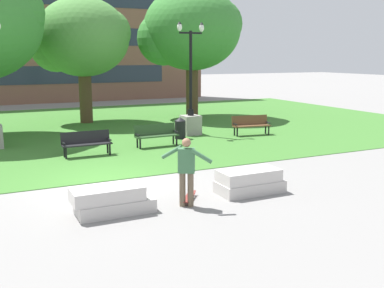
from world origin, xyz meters
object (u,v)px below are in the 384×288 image
at_px(concrete_block_left, 249,181).
at_px(person_skateboarder, 186,168).
at_px(park_bench_far_left, 251,124).
at_px(concrete_block_center, 111,200).
at_px(park_bench_near_right, 86,142).
at_px(lamp_post_center, 191,112).
at_px(park_bench_near_left, 156,134).
at_px(trash_bin, 180,128).
at_px(skateboard, 188,198).

xyz_separation_m(concrete_block_left, person_skateboarder, (-2.02, -0.31, 0.67)).
bearing_deg(park_bench_far_left, concrete_block_center, -139.29).
bearing_deg(park_bench_far_left, park_bench_near_right, -171.57).
bearing_deg(lamp_post_center, park_bench_near_left, -142.13).
bearing_deg(park_bench_near_left, park_bench_far_left, 7.20).
relative_size(concrete_block_left, trash_bin, 1.88).
height_order(concrete_block_center, person_skateboarder, person_skateboarder).
bearing_deg(skateboard, park_bench_near_right, 100.36).
relative_size(person_skateboarder, trash_bin, 1.78).
xyz_separation_m(concrete_block_center, park_bench_near_left, (3.81, 6.93, 0.23)).
distance_m(concrete_block_left, skateboard, 1.81).
relative_size(person_skateboarder, park_bench_near_left, 0.94).
bearing_deg(trash_bin, skateboard, -112.77).
bearing_deg(park_bench_near_left, skateboard, -104.55).
distance_m(person_skateboarder, lamp_post_center, 10.25).
height_order(concrete_block_center, lamp_post_center, lamp_post_center).
height_order(concrete_block_left, skateboard, concrete_block_left).
xyz_separation_m(concrete_block_center, trash_bin, (5.42, 8.11, 0.20)).
xyz_separation_m(concrete_block_center, person_skateboarder, (1.79, -0.35, 0.67)).
bearing_deg(concrete_block_left, park_bench_far_left, 56.80).
height_order(concrete_block_center, skateboard, concrete_block_center).
xyz_separation_m(person_skateboarder, skateboard, (0.22, 0.36, -0.89)).
bearing_deg(park_bench_near_right, concrete_block_left, -65.28).
relative_size(concrete_block_left, park_bench_far_left, 0.97).
bearing_deg(person_skateboarder, lamp_post_center, 63.96).
relative_size(concrete_block_center, trash_bin, 1.98).
xyz_separation_m(skateboard, park_bench_near_left, (1.79, 6.92, 0.45)).
relative_size(park_bench_near_right, trash_bin, 1.88).
bearing_deg(concrete_block_left, concrete_block_center, 179.39).
xyz_separation_m(park_bench_near_left, park_bench_far_left, (4.98, 0.63, 0.00)).
xyz_separation_m(concrete_block_left, park_bench_near_left, (-0.00, 6.98, 0.23)).
bearing_deg(concrete_block_left, lamp_post_center, 74.42).
distance_m(park_bench_near_right, park_bench_far_left, 8.02).
bearing_deg(lamp_post_center, concrete_block_center, -125.38).
distance_m(skateboard, lamp_post_center, 9.88).
bearing_deg(lamp_post_center, concrete_block_left, -105.58).
height_order(park_bench_far_left, lamp_post_center, lamp_post_center).
bearing_deg(trash_bin, lamp_post_center, 40.50).
xyz_separation_m(concrete_block_center, concrete_block_left, (3.81, -0.04, 0.00)).
distance_m(concrete_block_left, park_bench_near_left, 6.98).
height_order(concrete_block_center, trash_bin, trash_bin).
height_order(concrete_block_left, park_bench_near_right, park_bench_near_right).
relative_size(park_bench_near_left, park_bench_far_left, 0.98).
height_order(park_bench_near_left, lamp_post_center, lamp_post_center).
relative_size(concrete_block_left, person_skateboarder, 1.05).
bearing_deg(concrete_block_center, lamp_post_center, 54.62).
bearing_deg(person_skateboarder, trash_bin, 66.83).
bearing_deg(park_bench_near_right, park_bench_far_left, 8.43).
bearing_deg(park_bench_near_left, trash_bin, 36.34).
bearing_deg(concrete_block_center, park_bench_near_right, 82.39).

